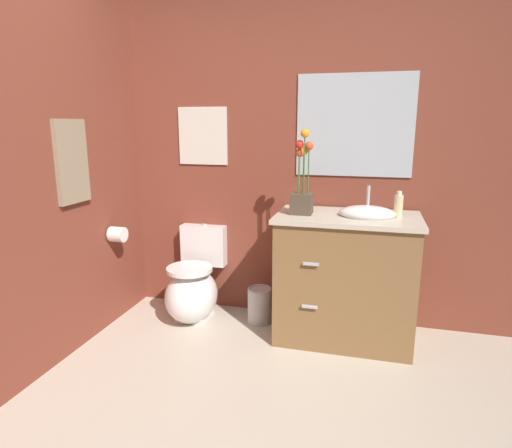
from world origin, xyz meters
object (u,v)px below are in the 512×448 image
(toilet, at_px, (194,288))
(soap_bottle, at_px, (398,206))
(trash_bin, at_px, (260,305))
(wall_poster, at_px, (203,136))
(flower_vase, at_px, (302,189))
(hanging_towel, at_px, (72,162))
(vanity_cabinet, at_px, (345,276))
(toilet_paper_roll, at_px, (118,234))
(wall_mirror, at_px, (354,126))

(toilet, height_order, soap_bottle, soap_bottle)
(trash_bin, height_order, wall_poster, wall_poster)
(flower_vase, distance_m, hanging_towel, 1.47)
(toilet, distance_m, trash_bin, 0.52)
(toilet, xyz_separation_m, wall_poster, (0.00, 0.27, 1.13))
(vanity_cabinet, relative_size, toilet_paper_roll, 9.58)
(wall_poster, bearing_deg, wall_mirror, 0.00)
(vanity_cabinet, bearing_deg, flower_vase, -174.87)
(toilet_paper_roll, bearing_deg, wall_poster, 43.05)
(trash_bin, bearing_deg, toilet_paper_roll, -165.95)
(wall_mirror, bearing_deg, toilet_paper_roll, -164.05)
(flower_vase, relative_size, hanging_towel, 1.07)
(soap_bottle, relative_size, wall_poster, 0.40)
(toilet, relative_size, hanging_towel, 1.33)
(toilet, height_order, wall_poster, wall_poster)
(flower_vase, height_order, wall_mirror, wall_mirror)
(toilet, distance_m, hanging_towel, 1.26)
(vanity_cabinet, xyz_separation_m, wall_poster, (-1.13, 0.29, 0.92))
(wall_poster, bearing_deg, toilet, -90.00)
(wall_poster, bearing_deg, hanging_towel, -124.04)
(hanging_towel, xyz_separation_m, toilet_paper_roll, (0.06, 0.35, -0.55))
(hanging_towel, bearing_deg, toilet_paper_roll, 81.14)
(wall_mirror, distance_m, hanging_towel, 1.88)
(vanity_cabinet, relative_size, wall_mirror, 1.32)
(wall_mirror, bearing_deg, hanging_towel, -154.04)
(vanity_cabinet, xyz_separation_m, flower_vase, (-0.31, -0.03, 0.59))
(vanity_cabinet, xyz_separation_m, soap_bottle, (0.31, 0.02, 0.50))
(wall_poster, xyz_separation_m, wall_mirror, (1.13, 0.00, 0.08))
(vanity_cabinet, xyz_separation_m, trash_bin, (-0.62, 0.08, -0.31))
(soap_bottle, bearing_deg, flower_vase, -175.67)
(wall_mirror, bearing_deg, wall_poster, 180.00)
(soap_bottle, relative_size, wall_mirror, 0.21)
(wall_mirror, relative_size, toilet_paper_roll, 7.27)
(wall_poster, height_order, wall_mirror, wall_mirror)
(hanging_towel, bearing_deg, soap_bottle, 15.24)
(wall_mirror, xyz_separation_m, toilet_paper_roll, (-1.62, -0.46, -0.77))
(hanging_towel, bearing_deg, flower_vase, 19.83)
(wall_mirror, height_order, toilet_paper_roll, wall_mirror)
(soap_bottle, xyz_separation_m, hanging_towel, (-1.99, -0.54, 0.28))
(soap_bottle, bearing_deg, wall_poster, 169.18)
(vanity_cabinet, height_order, trash_bin, vanity_cabinet)
(trash_bin, distance_m, wall_poster, 1.35)
(wall_mirror, bearing_deg, flower_vase, -133.43)
(soap_bottle, bearing_deg, vanity_cabinet, -176.46)
(wall_poster, bearing_deg, toilet_paper_roll, -136.95)
(flower_vase, bearing_deg, hanging_towel, -160.17)
(wall_poster, xyz_separation_m, hanging_towel, (-0.55, -0.82, -0.14))
(soap_bottle, distance_m, wall_poster, 1.52)
(hanging_towel, relative_size, toilet_paper_roll, 4.73)
(wall_poster, relative_size, hanging_towel, 0.83)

